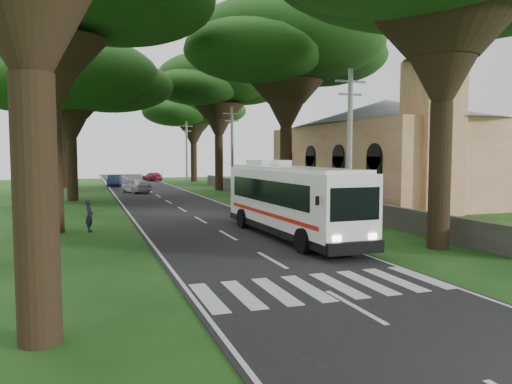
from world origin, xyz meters
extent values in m
plane|color=#153F12|center=(0.00, 0.00, 0.00)|extent=(140.00, 140.00, 0.00)
cube|color=black|center=(0.00, 25.00, 0.01)|extent=(8.00, 120.00, 0.04)
cube|color=silver|center=(0.00, -2.00, 0.00)|extent=(8.00, 3.00, 0.01)
cube|color=#383533|center=(9.00, 24.00, 0.60)|extent=(0.35, 50.00, 1.20)
cube|color=tan|center=(18.00, 22.00, 3.20)|extent=(12.00, 22.00, 6.40)
pyramid|color=#595960|center=(18.00, 22.00, 8.60)|extent=(14.00, 24.00, 2.20)
cube|color=tan|center=(15.00, 12.00, 5.00)|extent=(3.00, 3.00, 10.00)
cone|color=#595960|center=(15.00, 12.00, 10.80)|extent=(4.00, 4.00, 1.60)
cylinder|color=gray|center=(5.50, 6.00, 4.00)|extent=(0.24, 0.24, 8.00)
cube|color=gray|center=(5.50, 6.00, 7.40)|extent=(1.60, 0.10, 0.10)
cube|color=gray|center=(5.50, 6.00, 6.80)|extent=(1.20, 0.10, 0.10)
cylinder|color=gray|center=(5.50, 26.00, 4.00)|extent=(0.24, 0.24, 8.00)
cube|color=gray|center=(5.50, 26.00, 7.40)|extent=(1.60, 0.10, 0.10)
cube|color=gray|center=(5.50, 26.00, 6.80)|extent=(1.20, 0.10, 0.10)
cylinder|color=gray|center=(5.50, 46.00, 4.00)|extent=(0.24, 0.24, 8.00)
cube|color=gray|center=(5.50, 46.00, 7.40)|extent=(1.60, 0.10, 0.10)
cube|color=gray|center=(5.50, 46.00, 6.80)|extent=(1.20, 0.10, 0.10)
cylinder|color=black|center=(-7.50, -4.00, 2.81)|extent=(0.90, 0.90, 5.61)
cylinder|color=black|center=(-8.00, 12.00, 3.13)|extent=(0.90, 0.90, 6.25)
cone|color=black|center=(-8.00, 12.00, 8.15)|extent=(3.20, 3.20, 3.80)
cylinder|color=black|center=(-7.50, 30.00, 2.61)|extent=(0.90, 0.90, 5.23)
cone|color=black|center=(-7.50, 30.00, 7.13)|extent=(3.20, 3.20, 3.80)
ellipsoid|color=black|center=(-7.50, 30.00, 10.61)|extent=(14.84, 14.84, 6.23)
cylinder|color=black|center=(-8.50, 48.00, 2.96)|extent=(0.90, 0.90, 5.91)
cone|color=black|center=(-8.50, 48.00, 7.81)|extent=(3.20, 3.20, 3.80)
ellipsoid|color=black|center=(-8.50, 48.00, 12.14)|extent=(13.68, 13.68, 5.74)
cylinder|color=black|center=(7.50, 2.00, 3.05)|extent=(0.90, 0.90, 6.10)
cone|color=black|center=(7.50, 2.00, 8.00)|extent=(3.20, 3.20, 3.80)
cylinder|color=black|center=(8.00, 20.00, 3.00)|extent=(0.90, 0.90, 6.00)
cone|color=black|center=(8.00, 20.00, 7.90)|extent=(3.20, 3.20, 3.80)
ellipsoid|color=black|center=(8.00, 20.00, 12.33)|extent=(14.68, 14.68, 6.17)
cylinder|color=black|center=(7.50, 38.00, 2.97)|extent=(0.90, 0.90, 5.94)
cone|color=black|center=(7.50, 38.00, 7.84)|extent=(3.20, 3.20, 3.80)
ellipsoid|color=black|center=(7.50, 38.00, 12.19)|extent=(13.23, 13.23, 5.56)
cylinder|color=black|center=(8.50, 56.00, 2.70)|extent=(0.90, 0.90, 5.40)
cone|color=black|center=(8.50, 56.00, 7.30)|extent=(3.20, 3.20, 3.80)
ellipsoid|color=black|center=(8.50, 56.00, 10.99)|extent=(13.60, 13.60, 5.71)
cube|color=white|center=(2.70, 6.56, 1.83)|extent=(2.65, 11.44, 2.80)
cube|color=black|center=(2.69, 6.84, 2.23)|extent=(2.66, 9.36, 1.04)
cube|color=black|center=(2.70, 6.56, 0.47)|extent=(2.69, 11.48, 0.33)
cube|color=red|center=(2.70, 6.56, 1.19)|extent=(2.67, 10.30, 0.17)
cube|color=white|center=(2.70, 6.56, 3.28)|extent=(2.45, 10.87, 0.17)
cylinder|color=black|center=(1.61, 2.73, 0.52)|extent=(0.36, 1.05, 1.04)
cylinder|color=black|center=(3.98, 2.79, 0.52)|extent=(0.36, 1.05, 1.04)
cylinder|color=black|center=(1.43, 10.13, 0.52)|extent=(0.36, 1.05, 1.04)
cylinder|color=black|center=(3.80, 10.19, 0.52)|extent=(0.36, 1.05, 1.04)
imported|color=silver|center=(-1.61, 36.74, 0.77)|extent=(3.06, 4.67, 1.48)
imported|color=navy|center=(-3.00, 48.43, 0.74)|extent=(2.11, 4.46, 1.41)
imported|color=maroon|center=(3.00, 59.37, 0.64)|extent=(2.84, 4.55, 1.23)
imported|color=black|center=(-6.34, 11.49, 0.82)|extent=(0.42, 0.62, 1.63)
camera|label=1|loc=(-6.54, -15.14, 3.97)|focal=35.00mm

